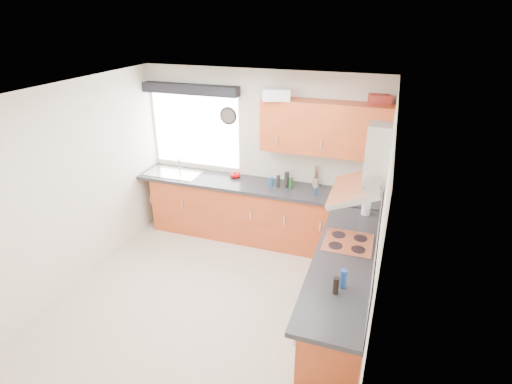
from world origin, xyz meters
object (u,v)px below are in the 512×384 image
(extractor_hood, at_px, (367,171))
(upper_cabinets, at_px, (325,128))
(oven, at_px, (344,279))
(washing_machine, at_px, (245,214))

(extractor_hood, bearing_deg, upper_cabinets, 116.13)
(extractor_hood, height_order, upper_cabinets, upper_cabinets)
(oven, relative_size, upper_cabinets, 0.50)
(oven, height_order, extractor_hood, extractor_hood)
(extractor_hood, xyz_separation_m, washing_machine, (-1.75, 1.22, -1.39))
(washing_machine, bearing_deg, oven, -47.68)
(extractor_hood, distance_m, washing_machine, 2.55)
(washing_machine, bearing_deg, upper_cabinets, -5.75)
(oven, bearing_deg, extractor_hood, -0.00)
(oven, relative_size, washing_machine, 1.12)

